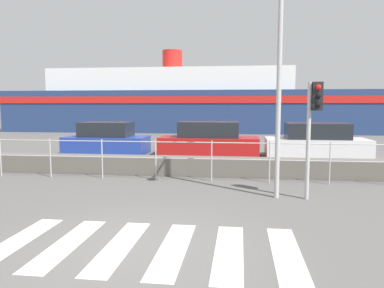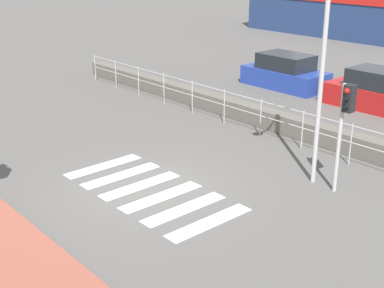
% 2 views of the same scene
% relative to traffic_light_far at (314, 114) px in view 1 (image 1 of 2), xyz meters
% --- Properties ---
extents(ground_plane, '(160.00, 160.00, 0.00)m').
position_rel_traffic_light_far_xyz_m(ground_plane, '(-3.47, -3.59, -2.10)').
color(ground_plane, '#565451').
extents(crosswalk, '(4.95, 2.40, 0.01)m').
position_rel_traffic_light_far_xyz_m(crosswalk, '(-3.26, -3.59, -2.10)').
color(crosswalk, silver).
rests_on(crosswalk, ground_plane).
extents(seawall, '(24.94, 0.55, 0.62)m').
position_rel_traffic_light_far_xyz_m(seawall, '(-3.47, 2.73, -1.79)').
color(seawall, '#605B54').
rests_on(seawall, ground_plane).
extents(harbor_fence, '(22.49, 0.04, 1.25)m').
position_rel_traffic_light_far_xyz_m(harbor_fence, '(-3.47, 1.85, -1.29)').
color(harbor_fence, '#B2B2B5').
rests_on(harbor_fence, ground_plane).
extents(traffic_light_far, '(0.34, 0.32, 2.87)m').
position_rel_traffic_light_far_xyz_m(traffic_light_far, '(0.00, 0.00, 0.00)').
color(traffic_light_far, '#B2B2B5').
rests_on(traffic_light_far, ground_plane).
extents(streetlamp, '(0.32, 1.09, 5.78)m').
position_rel_traffic_light_far_xyz_m(streetlamp, '(-0.83, -0.13, 1.50)').
color(streetlamp, '#B2B2B5').
rests_on(streetlamp, ground_plane).
extents(ferry_boat, '(37.50, 8.67, 7.25)m').
position_rel_traffic_light_far_xyz_m(ferry_boat, '(-4.37, 24.80, 0.21)').
color(ferry_boat, navy).
rests_on(ferry_boat, ground_plane).
extents(parked_car_blue, '(3.86, 1.78, 1.51)m').
position_rel_traffic_light_far_xyz_m(parked_car_blue, '(-8.04, 7.65, -1.46)').
color(parked_car_blue, '#233D9E').
rests_on(parked_car_blue, ground_plane).
extents(parked_car_red, '(4.51, 1.76, 1.56)m').
position_rel_traffic_light_far_xyz_m(parked_car_red, '(-3.17, 7.65, -1.44)').
color(parked_car_red, '#B21919').
rests_on(parked_car_red, ground_plane).
extents(parked_car_white, '(4.39, 1.85, 1.53)m').
position_rel_traffic_light_far_xyz_m(parked_car_white, '(1.59, 7.65, -1.45)').
color(parked_car_white, silver).
rests_on(parked_car_white, ground_plane).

